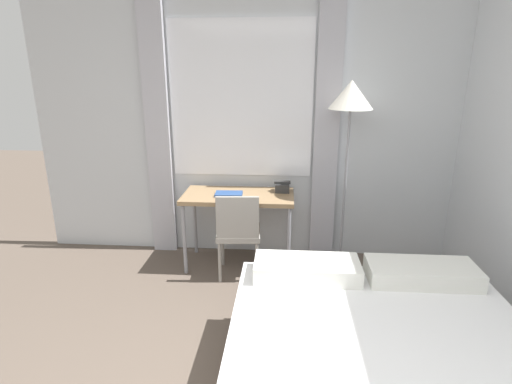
{
  "coord_description": "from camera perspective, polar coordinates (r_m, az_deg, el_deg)",
  "views": [
    {
      "loc": [
        0.19,
        -1.09,
        1.9
      ],
      "look_at": [
        -0.05,
        2.16,
        0.89
      ],
      "focal_mm": 28.0,
      "sensor_mm": 36.0,
      "label": 1
    }
  ],
  "objects": [
    {
      "name": "desk",
      "position": [
        3.87,
        -2.53,
        -1.31
      ],
      "size": [
        1.06,
        0.54,
        0.74
      ],
      "color": "#937551",
      "rests_on": "ground_plane"
    },
    {
      "name": "standing_lamp",
      "position": [
        3.74,
        13.33,
        11.6
      ],
      "size": [
        0.4,
        0.4,
        1.8
      ],
      "color": "#4C4C51",
      "rests_on": "ground_plane"
    },
    {
      "name": "telephone",
      "position": [
        3.92,
        3.77,
        0.73
      ],
      "size": [
        0.16,
        0.15,
        0.11
      ],
      "color": "#2D2D2D",
      "rests_on": "desk"
    },
    {
      "name": "book",
      "position": [
        3.82,
        -3.9,
        -0.27
      ],
      "size": [
        0.26,
        0.17,
        0.02
      ],
      "rotation": [
        0.0,
        0.0,
        0.04
      ],
      "color": "navy",
      "rests_on": "desk"
    },
    {
      "name": "desk_chair",
      "position": [
        3.69,
        -2.54,
        -5.38
      ],
      "size": [
        0.43,
        0.43,
        0.83
      ],
      "rotation": [
        0.0,
        0.0,
        0.08
      ],
      "color": "gray",
      "rests_on": "ground_plane"
    },
    {
      "name": "wall_back_with_window",
      "position": [
        4.03,
        1.05,
        9.47
      ],
      "size": [
        4.73,
        0.13,
        2.7
      ],
      "color": "silver",
      "rests_on": "ground_plane"
    }
  ]
}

